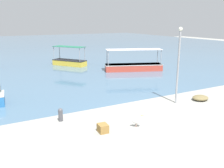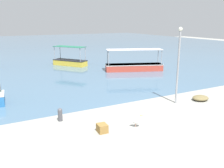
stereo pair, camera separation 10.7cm
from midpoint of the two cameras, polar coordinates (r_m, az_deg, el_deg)
ground at (r=16.83m, az=10.21°, el=-6.92°), size 120.00×120.00×0.00m
harbor_water at (r=61.31m, az=-18.90°, el=8.01°), size 110.00×90.00×0.00m
fishing_boat_outer at (r=30.79m, az=5.15°, el=4.10°), size 7.10×4.09×2.62m
fishing_boat_far_left at (r=34.71m, az=-9.48°, el=5.11°), size 4.00×4.73×2.59m
pelican at (r=14.73m, az=5.79°, el=-8.37°), size 0.70×0.59×0.80m
lamp_post at (r=18.74m, az=15.09°, el=4.99°), size 0.28×0.28×5.59m
mooring_bollard at (r=15.78m, az=-11.59°, el=-6.75°), size 0.29×0.29×0.82m
net_pile at (r=20.59m, az=19.71°, el=-3.02°), size 1.30×1.10×0.38m
cargo_crate at (r=14.07m, az=-2.04°, el=-10.06°), size 0.55×0.63×0.47m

